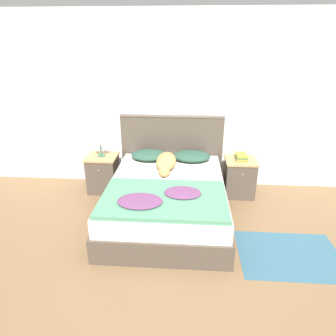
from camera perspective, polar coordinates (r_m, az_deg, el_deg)
ground_plane at (r=3.16m, az=0.02°, el=-19.51°), size 16.00×16.00×0.00m
wall_back at (r=4.53m, az=1.95°, el=12.20°), size 9.00×0.06×2.55m
bed at (r=3.87m, az=-0.21°, el=-6.04°), size 1.48×1.96×0.51m
headboard at (r=4.65m, az=0.70°, el=3.61°), size 1.56×0.06×1.12m
nightstand_left at (r=4.64m, az=-12.25°, el=-0.98°), size 0.44×0.43×0.56m
nightstand_right at (r=4.53m, az=13.46°, el=-1.72°), size 0.44×0.43×0.56m
pillow_left at (r=4.43m, az=-3.51°, el=2.49°), size 0.55×0.39×0.14m
pillow_right at (r=4.39m, az=4.53°, el=2.28°), size 0.55×0.39×0.14m
quilt at (r=3.30m, az=-1.03°, el=-5.83°), size 1.38×0.90×0.08m
dog at (r=4.13m, az=-0.36°, el=1.14°), size 0.27×0.82×0.17m
book_stack at (r=4.42m, az=13.85°, el=2.10°), size 0.18×0.22×0.08m
table_lamp at (r=4.45m, az=-12.83°, el=5.57°), size 0.23×0.23×0.36m
rug at (r=3.62m, az=22.09°, el=-15.08°), size 1.09×0.81×0.00m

